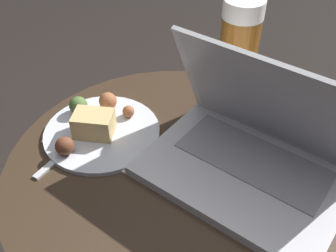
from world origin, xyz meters
TOP-DOWN VIEW (x-y plane):
  - table at (0.00, 0.00)m, footprint 0.62×0.62m
  - napkin at (-0.16, -0.03)m, footprint 0.21×0.17m
  - laptop at (0.11, 0.07)m, footprint 0.34×0.25m
  - beer_glass at (-0.01, 0.20)m, footprint 0.07×0.07m
  - snack_plate at (-0.17, -0.03)m, footprint 0.22×0.22m
  - fork at (-0.18, -0.09)m, footprint 0.04×0.16m

SIDE VIEW (x-z plane):
  - table at x=0.00m, z-range 0.12..0.67m
  - napkin at x=-0.16m, z-range 0.56..0.56m
  - fork at x=-0.18m, z-range 0.56..0.56m
  - snack_plate at x=-0.17m, z-range 0.54..0.60m
  - laptop at x=0.11m, z-range 0.49..0.72m
  - beer_glass at x=-0.01m, z-range 0.56..0.80m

